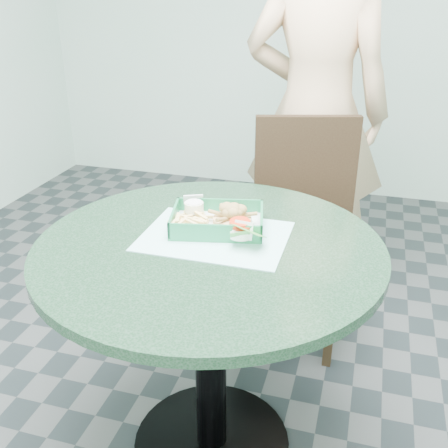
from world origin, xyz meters
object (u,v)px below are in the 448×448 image
(dining_chair, at_px, (299,214))
(sauce_ramekin, at_px, (198,211))
(cafe_table, at_px, (210,300))
(food_basket, at_px, (218,230))
(crab_sandwich, at_px, (232,221))
(diner_person, at_px, (318,73))

(dining_chair, bearing_deg, sauce_ramekin, -124.60)
(cafe_table, relative_size, food_basket, 3.71)
(cafe_table, bearing_deg, crab_sandwich, 68.07)
(cafe_table, height_order, diner_person, diner_person)
(cafe_table, distance_m, crab_sandwich, 0.24)
(cafe_table, distance_m, sauce_ramekin, 0.27)
(dining_chair, xyz_separation_m, food_basket, (-0.15, -0.70, 0.23))
(food_basket, distance_m, crab_sandwich, 0.05)
(sauce_ramekin, bearing_deg, food_basket, -31.49)
(crab_sandwich, bearing_deg, diner_person, 84.03)
(dining_chair, bearing_deg, crab_sandwich, -114.40)
(food_basket, bearing_deg, crab_sandwich, 2.67)
(dining_chair, xyz_separation_m, crab_sandwich, (-0.11, -0.70, 0.27))
(dining_chair, relative_size, sauce_ramekin, 16.26)
(food_basket, relative_size, sauce_ramekin, 4.62)
(dining_chair, relative_size, crab_sandwich, 8.18)
(diner_person, xyz_separation_m, food_basket, (-0.15, -1.02, -0.30))
(diner_person, height_order, food_basket, diner_person)
(dining_chair, height_order, diner_person, diner_person)
(cafe_table, relative_size, dining_chair, 1.05)
(diner_person, bearing_deg, crab_sandwich, 85.59)
(cafe_table, bearing_deg, dining_chair, 79.72)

